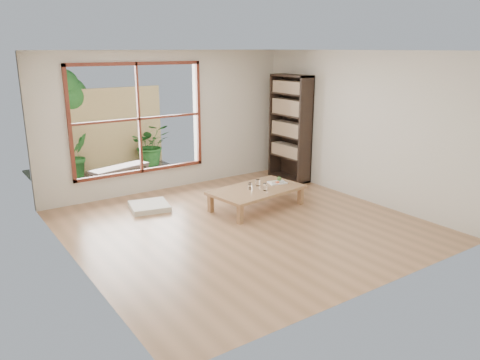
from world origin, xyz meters
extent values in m
plane|color=#AC7D56|center=(0.00, 0.00, 0.00)|extent=(5.00, 5.00, 0.00)
cube|color=#99744A|center=(0.65, 0.51, 0.32)|extent=(1.68, 1.08, 0.05)
cube|color=#99744A|center=(-0.01, 0.06, 0.15)|extent=(0.09, 0.09, 0.30)
cube|color=#99744A|center=(-0.10, 0.78, 0.15)|extent=(0.09, 0.09, 0.30)
cube|color=#99744A|center=(1.40, 0.24, 0.15)|extent=(0.09, 0.09, 0.30)
cube|color=#99744A|center=(1.31, 0.96, 0.15)|extent=(0.09, 0.09, 0.30)
cube|color=silver|center=(-0.88, 1.50, 0.05)|extent=(0.74, 0.74, 0.09)
cube|color=black|center=(2.31, 1.62, 1.06)|extent=(0.34, 0.96, 2.13)
cylinder|color=silver|center=(0.70, 0.34, 0.41)|extent=(0.07, 0.07, 0.12)
cylinder|color=silver|center=(0.77, 0.64, 0.40)|extent=(0.08, 0.08, 0.11)
cylinder|color=silver|center=(0.60, 0.64, 0.38)|extent=(0.06, 0.06, 0.08)
cylinder|color=silver|center=(0.54, 0.55, 0.39)|extent=(0.07, 0.07, 0.08)
cube|color=white|center=(1.14, 0.57, 0.35)|extent=(0.35, 0.28, 0.02)
sphere|color=#3D6729|center=(1.22, 0.61, 0.40)|extent=(0.08, 0.08, 0.08)
cube|color=#EE6238|center=(1.11, 0.53, 0.38)|extent=(0.06, 0.05, 0.03)
cube|color=beige|center=(1.07, 0.60, 0.38)|extent=(0.08, 0.07, 0.02)
cylinder|color=silver|center=(1.18, 0.50, 0.37)|extent=(0.17, 0.05, 0.01)
cube|color=#322A24|center=(-0.60, 3.56, 0.00)|extent=(2.80, 2.00, 0.05)
cube|color=black|center=(-0.78, 3.08, 0.38)|extent=(1.23, 0.65, 0.05)
cube|color=black|center=(-1.28, 2.81, 0.19)|extent=(0.07, 0.07, 0.33)
cube|color=black|center=(-1.35, 3.06, 0.19)|extent=(0.07, 0.07, 0.33)
cube|color=black|center=(-0.22, 3.10, 0.19)|extent=(0.07, 0.07, 0.33)
cube|color=black|center=(-0.29, 3.35, 0.19)|extent=(0.07, 0.07, 0.33)
cube|color=tan|center=(-0.60, 4.56, 0.90)|extent=(2.80, 0.06, 1.80)
imported|color=#296224|center=(0.40, 4.25, 0.51)|extent=(1.02, 0.94, 0.96)
imported|color=#296224|center=(-1.27, 4.18, 0.48)|extent=(0.62, 0.56, 0.92)
cylinder|color=#4C3D2D|center=(-1.30, 4.86, 0.80)|extent=(0.14, 0.14, 1.60)
sphere|color=#296224|center=(-1.18, 4.86, 1.65)|extent=(0.84, 0.84, 0.84)
sphere|color=#296224|center=(-1.45, 4.94, 1.45)|extent=(0.70, 0.70, 0.70)
sphere|color=#296224|center=(-1.27, 4.76, 1.90)|extent=(0.64, 0.64, 0.64)
camera|label=1|loc=(-3.88, -5.55, 2.64)|focal=35.00mm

